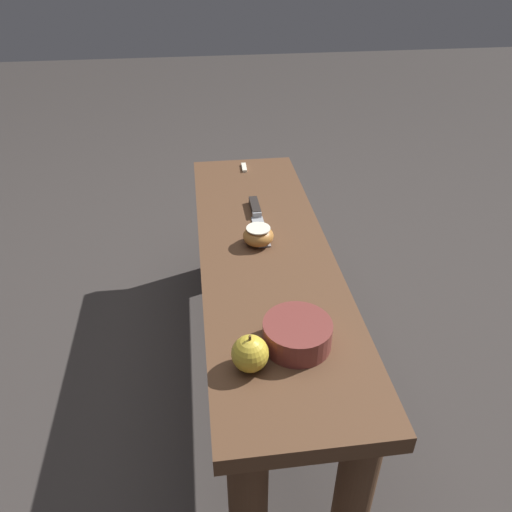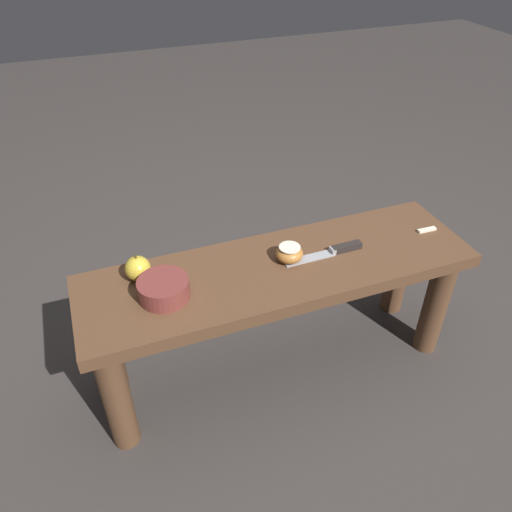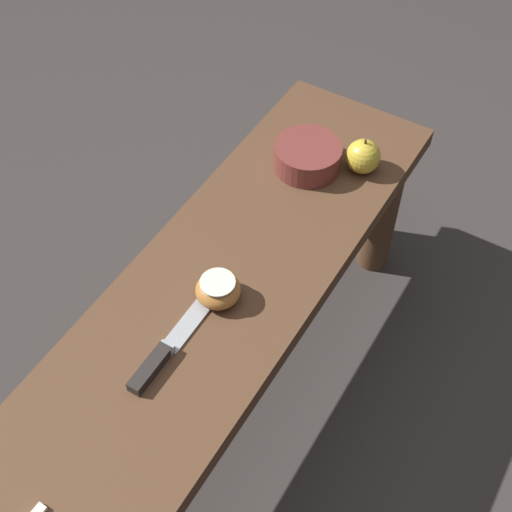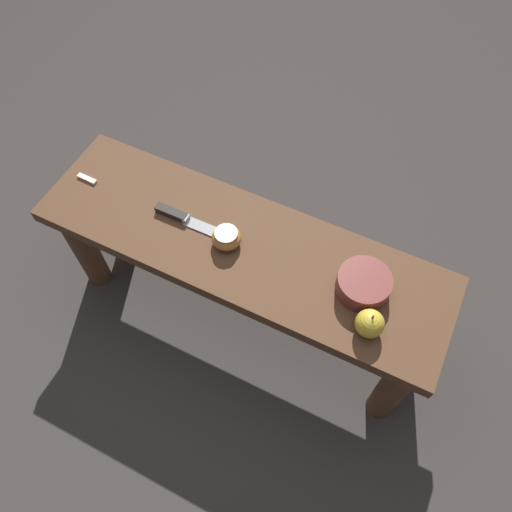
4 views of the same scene
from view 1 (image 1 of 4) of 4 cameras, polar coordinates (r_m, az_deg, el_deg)
name	(u,v)px [view 1 (image 1 of 4)]	position (r m, az deg, el deg)	size (l,w,h in m)	color
ground_plane	(264,366)	(1.53, 0.92, -12.48)	(8.00, 8.00, 0.00)	#383330
wooden_bench	(265,281)	(1.31, 1.05, -2.91)	(1.14, 0.33, 0.42)	brown
knife	(257,214)	(1.40, 0.16, 4.83)	(0.25, 0.03, 0.02)	#9EA0A5
apple_whole	(250,354)	(0.93, -0.69, -11.09)	(0.07, 0.07, 0.08)	gold
apple_cut	(258,236)	(1.27, 0.26, 2.35)	(0.08, 0.08, 0.05)	#B27233
apple_slice_near_knife	(245,167)	(1.69, -1.23, 10.09)	(0.06, 0.02, 0.01)	white
bowl	(297,334)	(0.98, 4.73, -8.86)	(0.14, 0.14, 0.05)	brown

